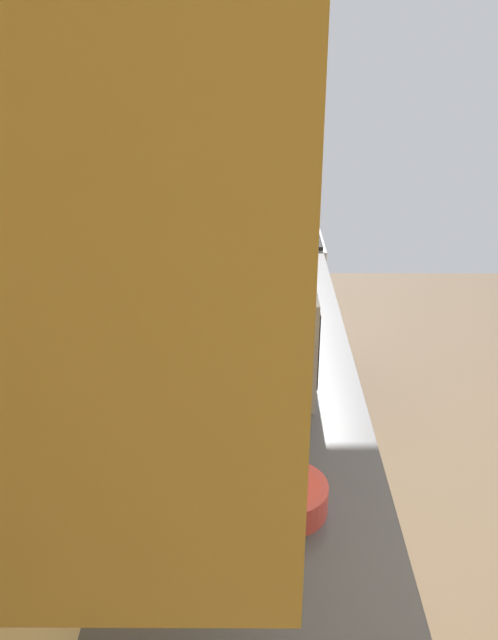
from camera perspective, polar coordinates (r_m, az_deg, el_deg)
wall_back at (r=1.84m, az=-11.19°, el=8.98°), size 4.08×0.12×2.82m
counter_run at (r=1.94m, az=0.16°, el=-23.24°), size 3.07×0.63×0.91m
upper_cabinets at (r=1.30m, az=-5.90°, el=19.37°), size 1.88×0.34×0.55m
oven_range at (r=3.46m, az=0.45°, el=0.63°), size 0.65×0.64×1.09m
microwave at (r=1.97m, az=-0.31°, el=-0.21°), size 0.48×0.39×0.31m
bowl at (r=1.51m, az=3.03°, el=-14.45°), size 0.19×0.19×0.06m
kettle at (r=2.71m, az=1.78°, el=5.35°), size 0.17×0.13×0.18m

